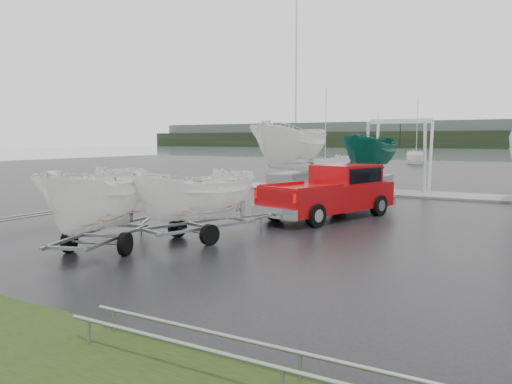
# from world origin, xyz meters

# --- Properties ---
(ground_plane) EXTENTS (120.00, 120.00, 0.00)m
(ground_plane) POSITION_xyz_m (0.00, 0.00, 0.00)
(ground_plane) COLOR black
(ground_plane) RESTS_ON ground
(lake) EXTENTS (300.00, 300.00, 0.00)m
(lake) POSITION_xyz_m (0.00, 100.00, -0.01)
(lake) COLOR slate
(lake) RESTS_ON ground
(dock) EXTENTS (30.00, 3.00, 0.12)m
(dock) POSITION_xyz_m (0.00, 13.00, 0.05)
(dock) COLOR gray
(dock) RESTS_ON ground
(pickup_truck) EXTENTS (3.73, 6.39, 2.01)m
(pickup_truck) POSITION_xyz_m (-0.41, 3.47, 1.05)
(pickup_truck) COLOR #9F080B
(pickup_truck) RESTS_ON ground
(trailer_hitched) EXTENTS (2.18, 3.79, 4.86)m
(trailer_hitched) POSITION_xyz_m (-2.32, -2.78, 2.64)
(trailer_hitched) COLOR gray
(trailer_hitched) RESTS_ON ground
(trailer_parked) EXTENTS (2.29, 3.79, 5.26)m
(trailer_parked) POSITION_xyz_m (-3.62, -5.39, 2.84)
(trailer_parked) COLOR gray
(trailer_parked) RESTS_ON ground
(boat_hoist) EXTENTS (3.30, 2.18, 4.12)m
(boat_hoist) POSITION_xyz_m (-0.25, 13.00, 2.67)
(boat_hoist) COLOR silver
(boat_hoist) RESTS_ON ground
(keelboat_0) EXTENTS (2.79, 3.20, 10.97)m
(keelboat_0) POSITION_xyz_m (-5.85, 11.00, 4.45)
(keelboat_0) COLOR gray
(keelboat_0) RESTS_ON ground
(keelboat_1) EXTENTS (2.15, 3.20, 6.81)m
(keelboat_1) POSITION_xyz_m (-1.29, 11.20, 3.37)
(keelboat_1) COLOR gray
(keelboat_1) RESTS_ON ground
(mast_rack_0) EXTENTS (0.56, 6.50, 0.06)m
(mast_rack_0) POSITION_xyz_m (-9.00, 1.00, 0.35)
(mast_rack_0) COLOR gray
(mast_rack_0) RESTS_ON ground
(mast_rack_2) EXTENTS (7.00, 0.56, 0.06)m
(mast_rack_2) POSITION_xyz_m (4.00, -9.50, 0.35)
(mast_rack_2) COLOR gray
(mast_rack_2) RESTS_ON ground
(moored_boat_0) EXTENTS (3.55, 3.55, 11.31)m
(moored_boat_0) POSITION_xyz_m (-11.96, 31.43, 0.00)
(moored_boat_0) COLOR white
(moored_boat_0) RESTS_ON ground
(moored_boat_1) EXTENTS (3.10, 3.15, 11.37)m
(moored_boat_1) POSITION_xyz_m (-7.12, 49.82, 0.00)
(moored_boat_1) COLOR white
(moored_boat_1) RESTS_ON ground
(moored_boat_4) EXTENTS (3.64, 3.62, 11.43)m
(moored_boat_4) POSITION_xyz_m (-17.76, 69.45, 0.00)
(moored_boat_4) COLOR white
(moored_boat_4) RESTS_ON ground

